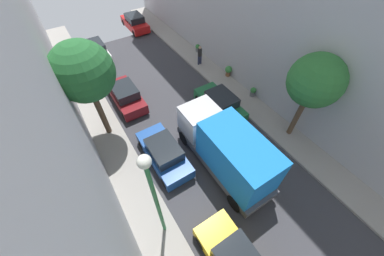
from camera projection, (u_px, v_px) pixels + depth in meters
name	position (u px, v px, depth m)	size (l,w,h in m)	color
ground	(201.00, 141.00, 14.47)	(32.00, 32.00, 0.00)	#38383D
sidewalk_left	(129.00, 177.00, 12.66)	(2.00, 44.00, 0.15)	gray
sidewalk_right	(257.00, 111.00, 16.17)	(2.00, 44.00, 0.15)	gray
parked_car_left_1	(164.00, 153.00, 12.95)	(1.78, 4.20, 1.57)	#194799
parked_car_left_2	(126.00, 96.00, 16.30)	(1.78, 4.20, 1.57)	maroon
parked_car_left_3	(96.00, 51.00, 20.43)	(1.78, 4.20, 1.57)	white
parked_car_right_1	(220.00, 104.00, 15.75)	(1.78, 4.20, 1.57)	#1E6638
parked_car_right_2	(135.00, 22.00, 24.31)	(1.78, 4.20, 1.57)	red
delivery_truck	(226.00, 149.00, 11.83)	(2.26, 6.60, 3.38)	#4C4C51
pedestrian	(200.00, 55.00, 19.34)	(0.40, 0.36, 1.72)	#2D334C
street_tree_0	(83.00, 72.00, 11.26)	(3.25, 3.25, 6.34)	brown
street_tree_1	(315.00, 81.00, 11.55)	(2.92, 2.92, 5.71)	brown
potted_plant_0	(228.00, 70.00, 18.47)	(0.58, 0.58, 0.91)	brown
potted_plant_2	(197.00, 48.00, 21.17)	(0.40, 0.40, 0.70)	slate
potted_plant_3	(253.00, 92.00, 16.86)	(0.44, 0.44, 0.76)	slate
lamp_post	(154.00, 193.00, 7.67)	(0.44, 0.44, 6.30)	#26723F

